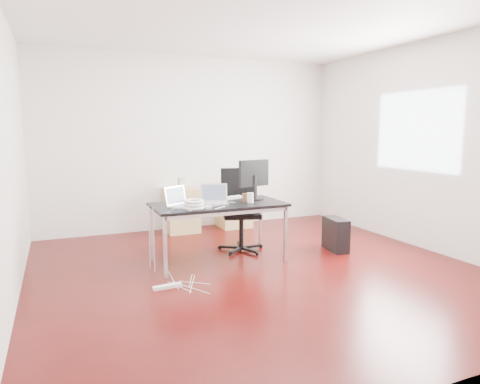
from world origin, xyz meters
name	(u,v)px	position (x,y,z in m)	size (l,w,h in m)	color
room_shell	(262,149)	(0.04, 0.00, 1.40)	(5.00, 5.00, 5.00)	#360706
desk	(218,208)	(-0.30, 0.53, 0.68)	(1.60, 0.80, 0.73)	black
office_chair	(240,205)	(0.17, 0.93, 0.61)	(0.59, 0.61, 1.08)	black
filing_cabinet_left	(181,210)	(-0.30, 2.23, 0.35)	(0.50, 0.50, 0.70)	tan
filing_cabinet_right	(234,206)	(0.61, 2.23, 0.35)	(0.50, 0.50, 0.70)	tan
pc_tower	(336,234)	(1.33, 0.36, 0.22)	(0.20, 0.45, 0.44)	black
wastebasket	(189,222)	(-0.18, 2.25, 0.14)	(0.24, 0.24, 0.28)	black
power_strip	(167,286)	(-1.11, -0.13, 0.02)	(0.30, 0.06, 0.04)	white
laptop_left	(180,202)	(-0.78, 0.51, 0.79)	(0.41, 0.39, 0.23)	silver
laptop_right	(215,199)	(-0.34, 0.54, 0.79)	(0.39, 0.34, 0.23)	silver
monitor	(254,177)	(0.23, 0.64, 1.01)	(0.45, 0.26, 0.51)	black
keyboard	(229,198)	(-0.05, 0.79, 0.74)	(0.44, 0.14, 0.02)	white
cup_white	(250,198)	(0.09, 0.43, 0.79)	(0.08, 0.08, 0.12)	white
cup_brown	(245,197)	(0.06, 0.53, 0.78)	(0.08, 0.08, 0.10)	brown
cable_coil	(194,204)	(-0.68, 0.28, 0.78)	(0.24, 0.24, 0.11)	white
power_adapter	(208,207)	(-0.52, 0.27, 0.74)	(0.07, 0.07, 0.03)	white
speaker	(181,183)	(-0.31, 2.15, 0.79)	(0.09, 0.08, 0.18)	#9E9E9E
navy_garment	(234,183)	(0.60, 2.19, 0.74)	(0.30, 0.24, 0.09)	black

